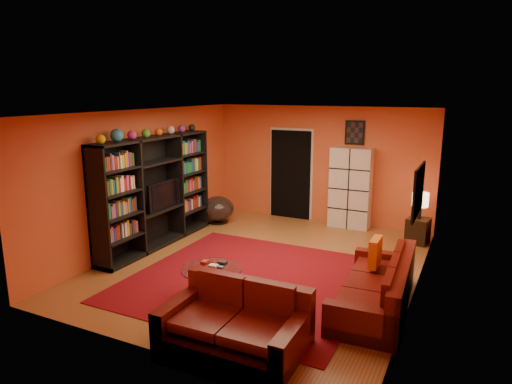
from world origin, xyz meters
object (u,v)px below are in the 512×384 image
at_px(sofa, 380,289).
at_px(side_table, 418,231).
at_px(entertainment_unit, 155,192).
at_px(coffee_table, 211,272).
at_px(loveseat, 237,321).
at_px(table_lamp, 420,200).
at_px(storage_cabinet, 351,188).
at_px(tv, 160,195).
at_px(bowl_chair, 218,209).

bearing_deg(sofa, side_table, 84.83).
relative_size(entertainment_unit, coffee_table, 3.41).
height_order(loveseat, side_table, loveseat).
relative_size(entertainment_unit, sofa, 1.34).
bearing_deg(side_table, table_lamp, 0.00).
height_order(storage_cabinet, side_table, storage_cabinet).
xyz_separation_m(tv, side_table, (4.47, 2.25, -0.74)).
distance_m(entertainment_unit, table_lamp, 5.09).
bearing_deg(bowl_chair, sofa, -31.99).
xyz_separation_m(tv, coffee_table, (2.11, -1.58, -0.59)).
relative_size(tv, storage_cabinet, 0.53).
relative_size(entertainment_unit, side_table, 6.00).
xyz_separation_m(entertainment_unit, coffee_table, (2.16, -1.51, -0.65)).
bearing_deg(side_table, coffee_table, -121.71).
bearing_deg(side_table, storage_cabinet, 162.06).
distance_m(bowl_chair, table_lamp, 4.31).
xyz_separation_m(entertainment_unit, loveseat, (3.06, -2.41, -0.77)).
xyz_separation_m(coffee_table, bowl_chair, (-1.88, 3.33, -0.08)).
distance_m(tv, bowl_chair, 1.88).
bearing_deg(loveseat, coffee_table, 44.60).
bearing_deg(bowl_chair, entertainment_unit, -98.63).
bearing_deg(sofa, storage_cabinet, 108.01).
distance_m(sofa, coffee_table, 2.38).
xyz_separation_m(coffee_table, storage_cabinet, (0.88, 4.31, 0.47)).
bearing_deg(storage_cabinet, table_lamp, -17.82).
xyz_separation_m(sofa, coffee_table, (-2.25, -0.74, 0.11)).
height_order(entertainment_unit, bowl_chair, entertainment_unit).
xyz_separation_m(loveseat, coffee_table, (-0.90, 0.90, 0.12)).
relative_size(storage_cabinet, table_lamp, 3.39).
distance_m(entertainment_unit, coffee_table, 2.72).
height_order(sofa, storage_cabinet, storage_cabinet).
xyz_separation_m(side_table, table_lamp, (0.00, 0.00, 0.62)).
xyz_separation_m(entertainment_unit, table_lamp, (4.53, 2.32, -0.18)).
bearing_deg(sofa, tv, 166.00).
distance_m(loveseat, bowl_chair, 5.06).
distance_m(entertainment_unit, sofa, 4.54).
distance_m(sofa, table_lamp, 3.15).
relative_size(loveseat, side_table, 3.36).
bearing_deg(bowl_chair, side_table, 6.78).
height_order(bowl_chair, side_table, bowl_chair).
distance_m(tv, coffee_table, 2.70).
distance_m(tv, table_lamp, 5.01).
bearing_deg(table_lamp, sofa, -92.09).
height_order(coffee_table, side_table, side_table).
distance_m(sofa, loveseat, 2.12).
distance_m(entertainment_unit, side_table, 5.15).
bearing_deg(side_table, bowl_chair, -173.22).
distance_m(sofa, bowl_chair, 4.88).
bearing_deg(coffee_table, entertainment_unit, 144.93).
xyz_separation_m(storage_cabinet, side_table, (1.49, -0.48, -0.62)).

